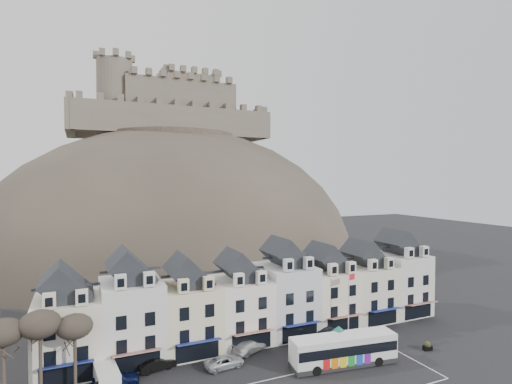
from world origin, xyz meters
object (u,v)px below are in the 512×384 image
Objects in this scene: car_navy at (116,379)px; car_silver at (224,362)px; car_white at (250,346)px; car_charcoal at (331,331)px; bus_shelter at (339,333)px; car_maroon at (312,340)px; bus at (344,349)px; red_buoy at (385,345)px; white_van at (107,378)px; flagpole at (349,301)px; car_black at (157,364)px.

car_silver is (11.46, -0.64, -0.16)m from car_navy.
car_white is 1.14× the size of car_charcoal.
bus_shelter is 1.56× the size of car_maroon.
car_charcoal is (3.22, 6.13, -2.39)m from bus_shelter.
car_navy is at bearing 174.43° from bus.
car_charcoal is (3.52, 7.51, -1.21)m from bus.
white_van reaches higher than red_buoy.
flagpole is 1.94× the size of car_navy.
car_navy is at bearing 98.33° from car_maroon.
bus is at bearing -175.46° from red_buoy.
car_charcoal is at bearing -101.06° from car_black.
bus reaches higher than car_maroon.
car_navy is (0.89, 0.15, -0.31)m from white_van.
white_van is at bearing 170.93° from red_buoy.
white_van reaches higher than car_charcoal.
bus is 13.52m from car_silver.
bus reaches higher than car_white.
flagpole is at bearing -92.71° from car_navy.
white_van is 1.07× the size of car_navy.
car_charcoal is (28.37, 2.00, -0.38)m from white_van.
car_maroon is 0.89× the size of car_charcoal.
flagpole is (4.94, 5.54, 3.17)m from bus.
car_black is at bearing 175.51° from flagpole.
bus is at bearing 154.87° from car_charcoal.
bus_shelter is (0.30, 1.38, 1.18)m from bus.
car_navy is at bearing 179.77° from flagpole.
red_buoy is 0.43× the size of car_navy.
car_maroon is at bearing -3.51° from white_van.
white_van is 5.71m from car_black.
bus_shelter is at bearing 152.29° from car_charcoal.
car_silver is at bearing 96.89° from car_white.
car_navy is at bearing 170.40° from red_buoy.
flagpole is at bearing -105.69° from car_black.
car_white is 1.28× the size of car_maroon.
car_white is at bearing -85.69° from car_navy.
white_van is 24.49m from car_maroon.
bus_shelter is 6.54m from red_buoy.
red_buoy is 16.37m from car_white.
bus_shelter reaches higher than car_navy.
car_silver is at bearing -7.36° from white_van.
car_navy is at bearing 100.85° from car_black.
car_navy reaches higher than car_silver.
red_buoy is 0.41× the size of car_white.
car_maroon is at bearing -91.22° from car_navy.
bus_shelter reaches higher than car_charcoal.
bus_shelter is 25.57m from white_van.
bus is 2.83× the size of car_silver.
bus reaches higher than red_buoy.
bus_shelter reaches higher than car_black.
bus_shelter reaches higher than car_white.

